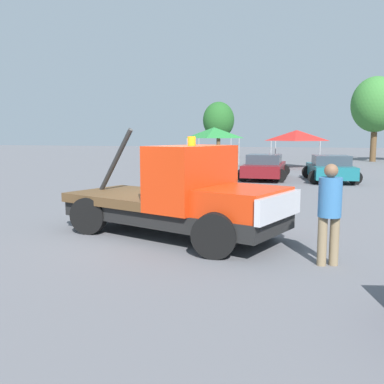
# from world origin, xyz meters

# --- Properties ---
(ground_plane) EXTENTS (160.00, 160.00, 0.00)m
(ground_plane) POSITION_xyz_m (0.00, 0.00, 0.00)
(ground_plane) COLOR slate
(tow_truck) EXTENTS (5.74, 3.65, 2.51)m
(tow_truck) POSITION_xyz_m (0.31, -0.11, 0.91)
(tow_truck) COLOR black
(tow_truck) RESTS_ON ground
(person_near_truck) EXTENTS (0.41, 0.41, 1.84)m
(person_near_truck) POSITION_xyz_m (3.46, -1.39, 1.06)
(person_near_truck) COLOR #847051
(person_near_truck) RESTS_ON ground
(parked_car_silver) EXTENTS (2.65, 4.94, 1.34)m
(parked_car_silver) POSITION_xyz_m (-2.78, 13.85, 0.65)
(parked_car_silver) COLOR #B7B7BC
(parked_car_silver) RESTS_ON ground
(parked_car_maroon) EXTENTS (2.57, 4.78, 1.34)m
(parked_car_maroon) POSITION_xyz_m (0.51, 13.91, 0.65)
(parked_car_maroon) COLOR maroon
(parked_car_maroon) RESTS_ON ground
(parked_car_teal) EXTENTS (2.91, 4.61, 1.34)m
(parked_car_teal) POSITION_xyz_m (3.88, 13.69, 0.65)
(parked_car_teal) COLOR #196670
(parked_car_teal) RESTS_ON ground
(canopy_tent_green) EXTENTS (3.41, 3.41, 2.97)m
(canopy_tent_green) POSITION_xyz_m (-4.52, 23.20, 2.55)
(canopy_tent_green) COLOR #9E9EA3
(canopy_tent_green) RESTS_ON ground
(canopy_tent_red) EXTENTS (3.34, 3.34, 2.73)m
(canopy_tent_red) POSITION_xyz_m (1.74, 22.61, 2.34)
(canopy_tent_red) COLOR #9E9EA3
(canopy_tent_red) RESTS_ON ground
(tree_left) EXTENTS (3.26, 3.26, 5.82)m
(tree_left) POSITION_xyz_m (-6.80, 34.81, 3.90)
(tree_left) COLOR brown
(tree_left) RESTS_ON ground
(tree_center) EXTENTS (4.22, 4.22, 7.54)m
(tree_center) POSITION_xyz_m (8.04, 32.49, 5.06)
(tree_center) COLOR brown
(tree_center) RESTS_ON ground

